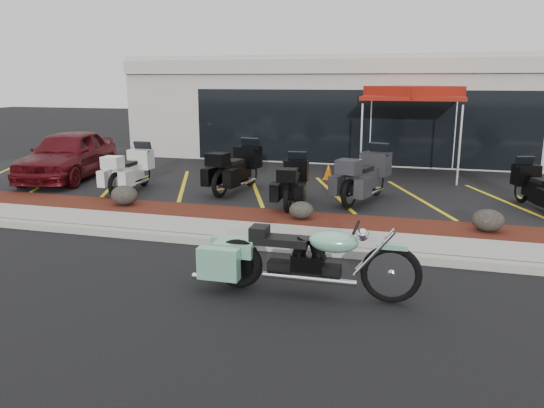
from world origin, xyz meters
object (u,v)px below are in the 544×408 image
(touring_white, at_px, (143,164))
(traffic_cone, at_px, (328,172))
(hero_cruiser, at_px, (391,266))
(popup_canopy, at_px, (413,94))
(parked_car, at_px, (68,155))

(touring_white, relative_size, traffic_cone, 4.54)
(hero_cruiser, bearing_deg, popup_canopy, 89.70)
(parked_car, height_order, traffic_cone, parked_car)
(traffic_cone, relative_size, popup_canopy, 0.13)
(touring_white, bearing_deg, traffic_cone, -66.42)
(parked_car, bearing_deg, traffic_cone, 3.83)
(hero_cruiser, xyz_separation_m, popup_canopy, (-0.05, 10.12, 2.12))
(touring_white, bearing_deg, parked_car, 80.48)
(touring_white, bearing_deg, popup_canopy, -64.12)
(hero_cruiser, distance_m, parked_car, 12.01)
(popup_canopy, bearing_deg, touring_white, -171.69)
(traffic_cone, xyz_separation_m, popup_canopy, (2.35, 1.53, 2.30))
(hero_cruiser, bearing_deg, traffic_cone, 105.04)
(touring_white, distance_m, popup_canopy, 8.52)
(touring_white, xyz_separation_m, parked_car, (-2.75, 0.33, 0.11))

